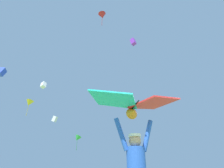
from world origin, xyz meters
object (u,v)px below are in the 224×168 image
(distant_kite_blue_mid_right, at_px, (1,72))
(distant_kite_red_far_center, at_px, (102,16))
(held_stunt_kite, at_px, (134,104))
(distant_kite_yellow_overhead_distant, at_px, (29,103))
(distant_kite_purple_low_right, at_px, (133,42))
(distant_kite_green_high_right, at_px, (77,138))
(distant_kite_white_mid_left, at_px, (55,119))
(distant_kite_white_high_left, at_px, (43,85))

(distant_kite_blue_mid_right, xyz_separation_m, distant_kite_red_far_center, (11.28, -8.15, 7.94))
(held_stunt_kite, bearing_deg, distant_kite_yellow_overhead_distant, 96.41)
(distant_kite_blue_mid_right, xyz_separation_m, distant_kite_purple_low_right, (17.69, -6.00, 7.23))
(held_stunt_kite, relative_size, distant_kite_red_far_center, 0.76)
(held_stunt_kite, distance_m, distant_kite_purple_low_right, 27.05)
(distant_kite_green_high_right, bearing_deg, distant_kite_white_mid_left, -146.61)
(distant_kite_white_high_left, relative_size, distant_kite_green_high_right, 0.50)
(distant_kite_white_mid_left, bearing_deg, distant_kite_white_high_left, 172.16)
(distant_kite_red_far_center, xyz_separation_m, distant_kite_white_high_left, (-5.53, 16.18, -4.64))
(distant_kite_yellow_overhead_distant, xyz_separation_m, distant_kite_green_high_right, (9.88, 9.02, -2.41))
(distant_kite_yellow_overhead_distant, relative_size, distant_kite_purple_low_right, 1.99)
(distant_kite_yellow_overhead_distant, bearing_deg, distant_kite_white_mid_left, 50.48)
(held_stunt_kite, xyz_separation_m, distant_kite_red_far_center, (4.33, 13.79, 19.73))
(held_stunt_kite, height_order, distant_kite_white_high_left, distant_kite_white_high_left)
(distant_kite_red_far_center, bearing_deg, held_stunt_kite, -107.43)
(distant_kite_white_mid_left, height_order, distant_kite_red_far_center, distant_kite_red_far_center)
(distant_kite_blue_mid_right, height_order, distant_kite_yellow_overhead_distant, distant_kite_blue_mid_right)
(distant_kite_blue_mid_right, relative_size, distant_kite_white_high_left, 0.92)
(distant_kite_yellow_overhead_distant, distance_m, distant_kite_white_high_left, 8.78)
(distant_kite_purple_low_right, bearing_deg, distant_kite_green_high_right, 101.77)
(distant_kite_red_far_center, bearing_deg, distant_kite_white_mid_left, 98.98)
(held_stunt_kite, xyz_separation_m, distant_kite_white_mid_left, (1.84, 29.55, 8.62))
(distant_kite_yellow_overhead_distant, height_order, distant_kite_white_high_left, distant_kite_white_high_left)
(held_stunt_kite, relative_size, distant_kite_green_high_right, 0.62)
(distant_kite_purple_low_right, xyz_separation_m, distant_kite_white_high_left, (-11.94, 14.03, -3.93))
(distant_kite_white_high_left, distance_m, distant_kite_green_high_right, 12.48)
(distant_kite_blue_mid_right, height_order, distant_kite_purple_low_right, distant_kite_purple_low_right)
(distant_kite_white_mid_left, distance_m, distant_kite_purple_low_right, 19.31)
(distant_kite_purple_low_right, distance_m, distant_kite_green_high_right, 21.59)
(distant_kite_white_high_left, bearing_deg, distant_kite_red_far_center, -71.13)
(distant_kite_blue_mid_right, height_order, distant_kite_white_high_left, distant_kite_white_high_left)
(held_stunt_kite, relative_size, distant_kite_yellow_overhead_distant, 0.77)
(distant_kite_white_mid_left, relative_size, distant_kite_red_far_center, 0.48)
(distant_kite_blue_mid_right, distance_m, distant_kite_yellow_overhead_distant, 5.61)
(distant_kite_yellow_overhead_distant, relative_size, distant_kite_white_mid_left, 2.06)
(held_stunt_kite, xyz_separation_m, distant_kite_blue_mid_right, (-6.95, 21.94, 11.79))
(distant_kite_blue_mid_right, xyz_separation_m, distant_kite_white_high_left, (5.75, 8.03, 3.30))
(distant_kite_blue_mid_right, xyz_separation_m, distant_kite_yellow_overhead_distant, (4.25, 2.11, -3.01))
(distant_kite_blue_mid_right, distance_m, distant_kite_white_high_left, 10.41)
(distant_kite_purple_low_right, bearing_deg, distant_kite_white_high_left, 130.41)
(distant_kite_white_high_left, bearing_deg, distant_kite_green_high_right, 20.29)
(distant_kite_blue_mid_right, relative_size, distant_kite_yellow_overhead_distant, 0.58)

